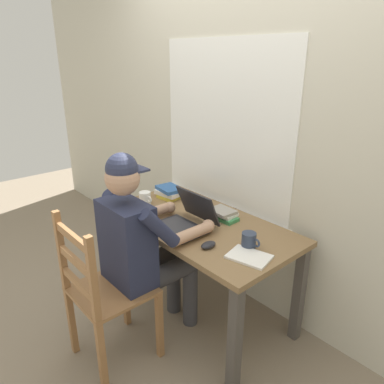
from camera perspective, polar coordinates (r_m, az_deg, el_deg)
name	(u,v)px	position (r m, az deg, el deg)	size (l,w,h in m)	color
ground_plane	(198,310)	(2.76, 0.95, -18.13)	(8.00, 8.00, 0.00)	gray
back_wall	(245,125)	(2.50, 8.45, 10.45)	(6.00, 0.08, 2.60)	beige
desk	(199,235)	(2.43, 1.04, -6.86)	(1.32, 0.69, 0.71)	olive
seated_person	(143,242)	(2.18, -7.77, -7.87)	(0.50, 0.60, 1.26)	#232842
wooden_chair	(103,293)	(2.18, -13.82, -15.22)	(0.42, 0.42, 0.96)	olive
laptop	(187,219)	(2.29, -0.83, -4.34)	(0.33, 0.32, 0.22)	#232328
computer_mouse	(208,245)	(2.07, 2.60, -8.36)	(0.06, 0.10, 0.03)	#232328
coffee_mug_white	(145,198)	(2.66, -7.41, -0.96)	(0.12, 0.09, 0.09)	white
coffee_mug_dark	(249,240)	(2.08, 9.03, -7.56)	(0.12, 0.08, 0.09)	#2D384C
book_stack_main	(223,214)	(2.42, 4.95, -3.52)	(0.20, 0.15, 0.06)	#38844C
book_stack_side	(170,192)	(2.76, -3.56, -0.01)	(0.21, 0.17, 0.09)	gold
paper_pile_near_laptop	(249,257)	(2.01, 9.02, -10.07)	(0.22, 0.16, 0.01)	white
landscape_photo_print	(158,210)	(2.57, -5.37, -2.78)	(0.13, 0.09, 0.00)	teal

